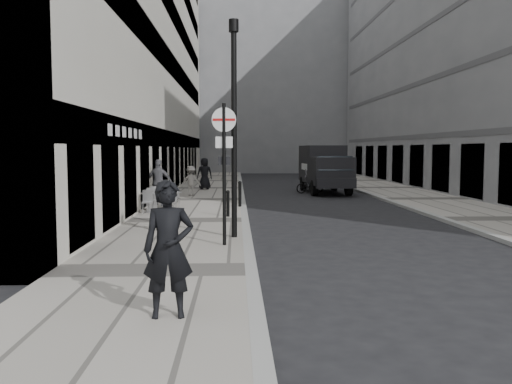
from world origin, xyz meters
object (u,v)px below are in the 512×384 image
at_px(lamppost, 234,118).
at_px(cyclist, 310,181).
at_px(sign_post, 224,155).
at_px(walking_man, 168,249).
at_px(panel_van, 324,166).

distance_m(lamppost, cyclist, 16.93).
distance_m(sign_post, lamppost, 1.61).
bearing_deg(lamppost, walking_man, -97.38).
height_order(walking_man, cyclist, walking_man).
bearing_deg(walking_man, cyclist, 71.17).
relative_size(sign_post, cyclist, 1.95).
bearing_deg(sign_post, lamppost, 83.93).
bearing_deg(lamppost, sign_post, -101.18).
distance_m(walking_man, panel_van, 24.22).
xyz_separation_m(walking_man, lamppost, (0.92, 7.08, 2.28)).
height_order(walking_man, lamppost, lamppost).
height_order(walking_man, panel_van, panel_van).
bearing_deg(cyclist, panel_van, -4.65).
bearing_deg(panel_van, lamppost, -109.67).
relative_size(walking_man, sign_post, 0.56).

